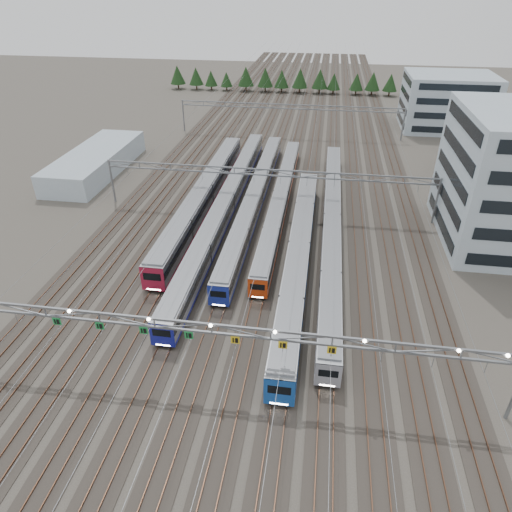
# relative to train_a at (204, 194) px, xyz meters

# --- Properties ---
(ground) EXTENTS (400.00, 400.00, 0.00)m
(ground) POSITION_rel_train_a_xyz_m (11.25, -40.46, -2.33)
(ground) COLOR #47423A
(ground) RESTS_ON ground
(track_bed) EXTENTS (54.00, 260.00, 5.42)m
(track_bed) POSITION_rel_train_a_xyz_m (11.25, 59.54, -0.84)
(track_bed) COLOR #2D2823
(track_bed) RESTS_ON ground
(train_a) EXTENTS (3.19, 53.89, 4.17)m
(train_a) POSITION_rel_train_a_xyz_m (0.00, 0.00, 0.00)
(train_a) COLOR black
(train_a) RESTS_ON ground
(train_b) EXTENTS (2.80, 68.80, 3.65)m
(train_b) POSITION_rel_train_a_xyz_m (4.50, -2.28, -0.26)
(train_b) COLOR black
(train_b) RESTS_ON ground
(train_c) EXTENTS (2.71, 59.78, 3.52)m
(train_c) POSITION_rel_train_a_xyz_m (9.00, 1.14, -0.32)
(train_c) COLOR black
(train_c) RESTS_ON ground
(train_d) EXTENTS (2.54, 55.14, 3.30)m
(train_d) POSITION_rel_train_a_xyz_m (13.50, 1.20, -0.43)
(train_d) COLOR black
(train_d) RESTS_ON ground
(train_e) EXTENTS (3.01, 51.30, 3.92)m
(train_e) POSITION_rel_train_a_xyz_m (18.00, -17.17, -0.12)
(train_e) COLOR black
(train_e) RESTS_ON ground
(train_f) EXTENTS (2.67, 65.88, 3.47)m
(train_f) POSITION_rel_train_a_xyz_m (22.50, -6.84, -0.35)
(train_f) COLOR black
(train_f) RESTS_ON ground
(gantry_near) EXTENTS (56.36, 0.61, 8.08)m
(gantry_near) POSITION_rel_train_a_xyz_m (11.20, -40.58, 4.75)
(gantry_near) COLOR slate
(gantry_near) RESTS_ON ground
(gantry_mid) EXTENTS (56.36, 0.36, 8.00)m
(gantry_mid) POSITION_rel_train_a_xyz_m (11.25, -0.46, 4.05)
(gantry_mid) COLOR slate
(gantry_mid) RESTS_ON ground
(gantry_far) EXTENTS (56.36, 0.36, 8.00)m
(gantry_far) POSITION_rel_train_a_xyz_m (11.25, 44.54, 4.05)
(gantry_far) COLOR slate
(gantry_far) RESTS_ON ground
(depot_bldg_mid) EXTENTS (14.00, 16.00, 11.10)m
(depot_bldg_mid) POSITION_rel_train_a_xyz_m (55.85, 22.26, 3.22)
(depot_bldg_mid) COLOR #A7BBC8
(depot_bldg_mid) RESTS_ON ground
(depot_bldg_north) EXTENTS (22.00, 18.00, 13.79)m
(depot_bldg_north) POSITION_rel_train_a_xyz_m (51.50, 57.71, 4.56)
(depot_bldg_north) COLOR #A7BBC8
(depot_bldg_north) RESTS_ON ground
(west_shed) EXTENTS (10.00, 30.00, 4.46)m
(west_shed) POSITION_rel_train_a_xyz_m (-26.55, 13.11, -0.11)
(west_shed) COLOR #A7BBC8
(west_shed) RESTS_ON ground
(treeline) EXTENTS (100.10, 5.60, 7.02)m
(treeline) POSITION_rel_train_a_xyz_m (13.50, 94.42, 1.90)
(treeline) COLOR #332114
(treeline) RESTS_ON ground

